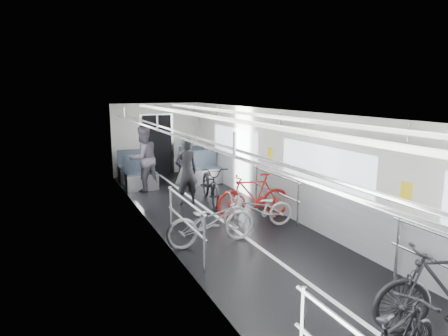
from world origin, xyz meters
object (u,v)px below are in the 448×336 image
(bike_aisle, at_px, (211,184))
(person_seated, at_px, (143,158))
(bike_right_mid, at_px, (259,209))
(person_standing, at_px, (186,171))
(bike_left_far, at_px, (211,221))
(bike_right_far, at_px, (254,196))

(bike_aisle, distance_m, person_seated, 2.35)
(bike_right_mid, distance_m, person_standing, 2.46)
(bike_right_mid, xyz_separation_m, person_seated, (-1.46, 4.09, 0.53))
(bike_left_far, height_order, bike_aisle, bike_aisle)
(person_seated, bearing_deg, person_standing, 89.86)
(bike_aisle, bearing_deg, person_standing, -178.61)
(bike_right_far, relative_size, person_standing, 1.00)
(bike_aisle, height_order, person_standing, person_standing)
(bike_right_mid, height_order, person_standing, person_standing)
(bike_right_mid, bearing_deg, bike_aisle, -167.63)
(bike_right_far, height_order, bike_aisle, bike_right_far)
(bike_aisle, distance_m, person_standing, 0.72)
(bike_right_far, relative_size, bike_aisle, 0.91)
(bike_right_mid, relative_size, person_seated, 0.81)
(bike_right_mid, distance_m, bike_right_far, 0.70)
(bike_right_far, distance_m, person_seated, 3.86)
(bike_left_far, distance_m, person_standing, 2.78)
(bike_right_mid, bearing_deg, person_standing, -153.00)
(bike_left_far, distance_m, person_seated, 4.56)
(person_standing, bearing_deg, bike_aisle, 169.76)
(bike_right_mid, bearing_deg, bike_right_far, 167.59)
(bike_aisle, relative_size, person_seated, 1.00)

